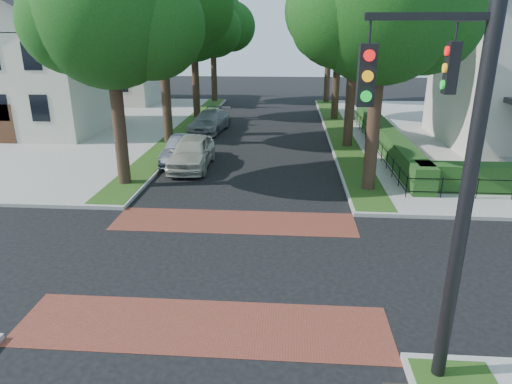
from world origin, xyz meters
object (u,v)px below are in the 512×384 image
(traffic_signal, at_px, (456,154))
(parked_car_front, at_px, (192,152))
(parked_car_middle, at_px, (185,150))
(parked_car_rear, at_px, (210,121))

(traffic_signal, xyz_separation_m, parked_car_front, (-7.91, 14.55, -3.88))
(traffic_signal, bearing_deg, parked_car_middle, 118.79)
(parked_car_rear, bearing_deg, traffic_signal, -62.59)
(traffic_signal, distance_m, parked_car_middle, 18.07)
(parked_car_middle, bearing_deg, traffic_signal, -57.70)
(parked_car_rear, bearing_deg, parked_car_front, -78.78)
(traffic_signal, distance_m, parked_car_rear, 25.24)
(traffic_signal, distance_m, parked_car_front, 17.01)
(parked_car_front, height_order, parked_car_middle, parked_car_front)
(parked_car_front, distance_m, parked_car_middle, 1.07)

